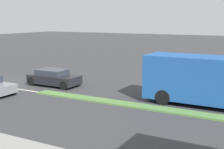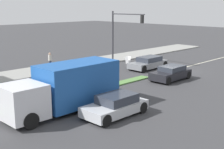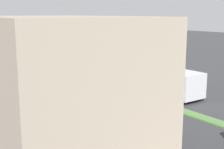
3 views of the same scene
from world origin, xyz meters
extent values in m
cube|color=beige|center=(0.00, 0.00, 0.00)|extent=(0.16, 60.00, 0.01)
cube|color=#1E519E|center=(-2.20, 13.60, 1.57)|extent=(2.40, 5.10, 2.60)
cylinder|color=black|center=(-3.28, 12.35, 0.45)|extent=(0.28, 0.90, 0.90)
cylinder|color=black|center=(-1.12, 12.35, 0.45)|extent=(0.28, 0.90, 0.90)
cube|color=#B7BABF|center=(-5.00, 13.12, 0.48)|extent=(1.89, 3.98, 0.57)
cube|color=#2D333D|center=(-5.00, 12.92, 1.02)|extent=(1.61, 2.19, 0.52)
cylinder|color=black|center=(-5.84, 14.66, 0.35)|extent=(0.22, 0.69, 0.69)
cylinder|color=black|center=(-4.16, 14.66, 0.35)|extent=(0.22, 0.69, 0.69)
cylinder|color=black|center=(-5.84, 11.58, 0.35)|extent=(0.22, 0.69, 0.69)
cylinder|color=black|center=(-4.16, 11.58, 0.35)|extent=(0.22, 0.69, 0.69)
cylinder|color=black|center=(1.37, 2.61, 0.36)|extent=(0.22, 0.71, 0.71)
cube|color=black|center=(-2.20, 3.33, 0.50)|extent=(1.80, 3.93, 0.63)
cube|color=#2D333D|center=(-2.20, 3.14, 1.02)|extent=(1.53, 2.16, 0.42)
cylinder|color=black|center=(-3.00, 4.86, 0.33)|extent=(0.22, 0.67, 0.67)
cylinder|color=black|center=(-1.40, 4.86, 0.33)|extent=(0.22, 0.67, 0.67)
cylinder|color=black|center=(-3.00, 1.80, 0.33)|extent=(0.22, 0.67, 0.67)
cylinder|color=black|center=(-1.40, 1.80, 0.33)|extent=(0.22, 0.67, 0.67)
camera|label=1|loc=(15.99, 18.28, 5.04)|focal=50.00mm
camera|label=2|loc=(-17.11, 25.55, 6.37)|focal=50.00mm
camera|label=3|loc=(15.53, 32.98, 6.53)|focal=50.00mm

